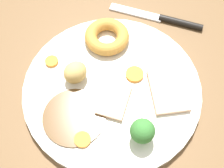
{
  "coord_description": "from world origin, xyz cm",
  "views": [
    {
      "loc": [
        -20.28,
        -9.76,
        49.3
      ],
      "look_at": [
        2.41,
        -0.75,
        6.0
      ],
      "focal_mm": 48.81,
      "sensor_mm": 36.0,
      "label": 1
    }
  ],
  "objects_px": {
    "meat_slice_under": "(113,102)",
    "carrot_coin_back": "(135,74)",
    "carrot_coin_front": "(52,61)",
    "yorkshire_pudding": "(107,37)",
    "dinner_plate": "(112,89)",
    "carrot_coin_side": "(80,138)",
    "roast_potato_left": "(75,72)",
    "broccoli_floret": "(142,131)",
    "knife": "(164,19)",
    "meat_slice_main": "(168,91)"
  },
  "relations": [
    {
      "from": "carrot_coin_front",
      "to": "knife",
      "type": "xyz_separation_m",
      "value": [
        0.18,
        -0.15,
        -0.01
      ]
    },
    {
      "from": "meat_slice_main",
      "to": "carrot_coin_side",
      "type": "relative_size",
      "value": 3.19
    },
    {
      "from": "roast_potato_left",
      "to": "knife",
      "type": "relative_size",
      "value": 0.22
    },
    {
      "from": "meat_slice_main",
      "to": "broccoli_floret",
      "type": "distance_m",
      "value": 0.09
    },
    {
      "from": "knife",
      "to": "carrot_coin_front",
      "type": "bearing_deg",
      "value": 46.11
    },
    {
      "from": "carrot_coin_side",
      "to": "broccoli_floret",
      "type": "bearing_deg",
      "value": -66.41
    },
    {
      "from": "meat_slice_main",
      "to": "broccoli_floret",
      "type": "bearing_deg",
      "value": 170.36
    },
    {
      "from": "roast_potato_left",
      "to": "carrot_coin_side",
      "type": "relative_size",
      "value": 1.57
    },
    {
      "from": "meat_slice_under",
      "to": "carrot_coin_back",
      "type": "xyz_separation_m",
      "value": [
        0.06,
        -0.01,
        -0.0
      ]
    },
    {
      "from": "meat_slice_main",
      "to": "carrot_coin_back",
      "type": "xyz_separation_m",
      "value": [
        0.01,
        0.06,
        -0.0
      ]
    },
    {
      "from": "meat_slice_under",
      "to": "broccoli_floret",
      "type": "distance_m",
      "value": 0.07
    },
    {
      "from": "carrot_coin_side",
      "to": "broccoli_floret",
      "type": "xyz_separation_m",
      "value": [
        0.04,
        -0.09,
        0.02
      ]
    },
    {
      "from": "meat_slice_main",
      "to": "carrot_coin_front",
      "type": "xyz_separation_m",
      "value": [
        -0.02,
        0.2,
        -0.0
      ]
    },
    {
      "from": "carrot_coin_side",
      "to": "yorkshire_pudding",
      "type": "bearing_deg",
      "value": 9.64
    },
    {
      "from": "dinner_plate",
      "to": "knife",
      "type": "height_order",
      "value": "dinner_plate"
    },
    {
      "from": "carrot_coin_back",
      "to": "broccoli_floret",
      "type": "distance_m",
      "value": 0.11
    },
    {
      "from": "meat_slice_main",
      "to": "carrot_coin_front",
      "type": "relative_size",
      "value": 3.62
    },
    {
      "from": "yorkshire_pudding",
      "to": "roast_potato_left",
      "type": "relative_size",
      "value": 1.99
    },
    {
      "from": "dinner_plate",
      "to": "carrot_coin_back",
      "type": "relative_size",
      "value": 9.73
    },
    {
      "from": "carrot_coin_side",
      "to": "carrot_coin_back",
      "type": "bearing_deg",
      "value": -15.95
    },
    {
      "from": "carrot_coin_front",
      "to": "carrot_coin_back",
      "type": "distance_m",
      "value": 0.15
    },
    {
      "from": "meat_slice_main",
      "to": "roast_potato_left",
      "type": "xyz_separation_m",
      "value": [
        -0.03,
        0.15,
        0.01
      ]
    },
    {
      "from": "roast_potato_left",
      "to": "carrot_coin_front",
      "type": "bearing_deg",
      "value": 75.8
    },
    {
      "from": "meat_slice_under",
      "to": "carrot_coin_front",
      "type": "bearing_deg",
      "value": 75.01
    },
    {
      "from": "carrot_coin_back",
      "to": "meat_slice_main",
      "type": "bearing_deg",
      "value": -99.29
    },
    {
      "from": "meat_slice_under",
      "to": "carrot_coin_side",
      "type": "height_order",
      "value": "meat_slice_under"
    },
    {
      "from": "dinner_plate",
      "to": "meat_slice_under",
      "type": "distance_m",
      "value": 0.03
    },
    {
      "from": "dinner_plate",
      "to": "yorkshire_pudding",
      "type": "distance_m",
      "value": 0.1
    },
    {
      "from": "carrot_coin_front",
      "to": "yorkshire_pudding",
      "type": "bearing_deg",
      "value": -42.0
    },
    {
      "from": "carrot_coin_front",
      "to": "knife",
      "type": "distance_m",
      "value": 0.23
    },
    {
      "from": "carrot_coin_side",
      "to": "roast_potato_left",
      "type": "bearing_deg",
      "value": 27.62
    },
    {
      "from": "dinner_plate",
      "to": "yorkshire_pudding",
      "type": "xyz_separation_m",
      "value": [
        0.09,
        0.04,
        0.02
      ]
    },
    {
      "from": "carrot_coin_front",
      "to": "meat_slice_under",
      "type": "bearing_deg",
      "value": -104.99
    },
    {
      "from": "dinner_plate",
      "to": "yorkshire_pudding",
      "type": "bearing_deg",
      "value": 27.1
    },
    {
      "from": "carrot_coin_side",
      "to": "knife",
      "type": "xyz_separation_m",
      "value": [
        0.28,
        -0.05,
        -0.01
      ]
    },
    {
      "from": "dinner_plate",
      "to": "meat_slice_main",
      "type": "relative_size",
      "value": 3.65
    },
    {
      "from": "meat_slice_main",
      "to": "broccoli_floret",
      "type": "height_order",
      "value": "broccoli_floret"
    },
    {
      "from": "meat_slice_under",
      "to": "roast_potato_left",
      "type": "xyz_separation_m",
      "value": [
        0.02,
        0.08,
        0.01
      ]
    },
    {
      "from": "meat_slice_under",
      "to": "yorkshire_pudding",
      "type": "bearing_deg",
      "value": 26.67
    },
    {
      "from": "dinner_plate",
      "to": "yorkshire_pudding",
      "type": "relative_size",
      "value": 3.72
    },
    {
      "from": "roast_potato_left",
      "to": "carrot_coin_front",
      "type": "distance_m",
      "value": 0.06
    },
    {
      "from": "meat_slice_under",
      "to": "broccoli_floret",
      "type": "xyz_separation_m",
      "value": [
        -0.04,
        -0.06,
        0.02
      ]
    },
    {
      "from": "roast_potato_left",
      "to": "broccoli_floret",
      "type": "xyz_separation_m",
      "value": [
        -0.06,
        -0.14,
        0.01
      ]
    },
    {
      "from": "knife",
      "to": "yorkshire_pudding",
      "type": "bearing_deg",
      "value": 47.17
    },
    {
      "from": "broccoli_floret",
      "to": "meat_slice_main",
      "type": "bearing_deg",
      "value": -9.64
    },
    {
      "from": "meat_slice_under",
      "to": "carrot_coin_back",
      "type": "height_order",
      "value": "meat_slice_under"
    },
    {
      "from": "carrot_coin_back",
      "to": "carrot_coin_side",
      "type": "height_order",
      "value": "same"
    },
    {
      "from": "dinner_plate",
      "to": "carrot_coin_back",
      "type": "distance_m",
      "value": 0.05
    },
    {
      "from": "roast_potato_left",
      "to": "carrot_coin_back",
      "type": "xyz_separation_m",
      "value": [
        0.04,
        -0.09,
        -0.02
      ]
    },
    {
      "from": "meat_slice_main",
      "to": "carrot_coin_side",
      "type": "height_order",
      "value": "meat_slice_main"
    }
  ]
}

